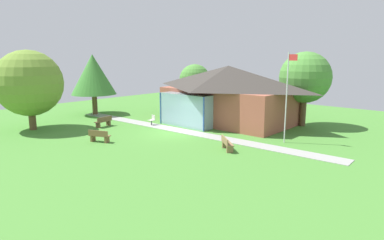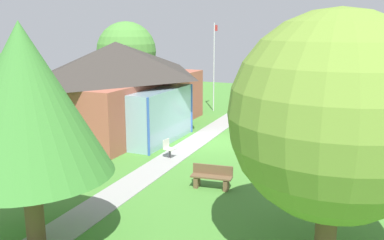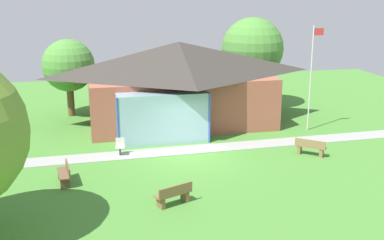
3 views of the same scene
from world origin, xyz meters
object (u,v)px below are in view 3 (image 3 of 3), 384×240
object	(u,v)px
pavilion	(178,82)
flagpole	(311,74)
bench_mid_left	(65,174)
bench_mid_right	(310,148)
patio_chair_west	(120,147)
bench_front_center	(174,195)
tree_behind_pavilion_right	(253,49)
tree_behind_pavilion_left	(68,66)

from	to	relation	value
pavilion	flagpole	size ratio (longest dim) A/B	1.95
pavilion	flagpole	bearing A→B (deg)	-23.43
flagpole	bench_mid_left	world-z (taller)	flagpole
bench_mid_right	patio_chair_west	xyz separation A→B (m)	(-9.20, 2.05, 0.01)
bench_front_center	pavilion	bearing A→B (deg)	55.25
tree_behind_pavilion_right	patio_chair_west	bearing A→B (deg)	-139.67
bench_mid_right	bench_front_center	size ratio (longest dim) A/B	0.92
bench_mid_right	bench_mid_left	bearing A→B (deg)	-135.12
bench_mid_left	flagpole	bearing A→B (deg)	-76.51
bench_front_center	patio_chair_west	xyz separation A→B (m)	(-1.57, 6.17, 0.01)
pavilion	bench_mid_left	xyz separation A→B (m)	(-6.50, -8.21, -2.16)
flagpole	patio_chair_west	size ratio (longest dim) A/B	6.99
pavilion	tree_behind_pavilion_right	size ratio (longest dim) A/B	1.91
bench_front_center	bench_mid_left	distance (m)	5.17
pavilion	tree_behind_pavilion_right	xyz separation A→B (m)	(5.69, 3.03, 1.45)
pavilion	bench_mid_left	bearing A→B (deg)	-128.38
pavilion	flagpole	distance (m)	7.76
tree_behind_pavilion_right	tree_behind_pavilion_left	world-z (taller)	tree_behind_pavilion_right
pavilion	patio_chair_west	xyz separation A→B (m)	(-3.94, -5.15, -2.15)
bench_mid_left	tree_behind_pavilion_right	distance (m)	16.98
bench_mid_right	tree_behind_pavilion_left	bearing A→B (deg)	178.23
bench_mid_left	tree_behind_pavilion_right	size ratio (longest dim) A/B	0.25
pavilion	bench_mid_left	world-z (taller)	pavilion
tree_behind_pavilion_right	bench_mid_left	bearing A→B (deg)	-137.32
patio_chair_west	tree_behind_pavilion_left	world-z (taller)	tree_behind_pavilion_left
bench_front_center	tree_behind_pavilion_left	bearing A→B (deg)	82.73
bench_mid_left	bench_mid_right	bearing A→B (deg)	-92.28
tree_behind_pavilion_left	bench_front_center	bearing A→B (deg)	-74.34
pavilion	patio_chair_west	bearing A→B (deg)	-127.46
bench_mid_right	patio_chair_west	size ratio (longest dim) A/B	1.67
pavilion	bench_mid_right	world-z (taller)	pavilion
flagpole	bench_mid_right	world-z (taller)	flagpole
flagpole	tree_behind_pavilion_left	world-z (taller)	flagpole
tree_behind_pavilion_right	tree_behind_pavilion_left	xyz separation A→B (m)	(-12.14, 0.20, -0.76)
pavilion	tree_behind_pavilion_right	world-z (taller)	tree_behind_pavilion_right
flagpole	bench_front_center	distance (m)	12.88
patio_chair_west	bench_mid_right	bearing A→B (deg)	175.57
bench_mid_left	tree_behind_pavilion_right	bearing A→B (deg)	-54.54
bench_front_center	tree_behind_pavilion_left	xyz separation A→B (m)	(-4.08, 14.55, 2.85)
bench_mid_right	tree_behind_pavilion_right	xyz separation A→B (m)	(0.44, 10.23, 3.62)
pavilion	bench_mid_right	distance (m)	9.17
bench_mid_left	patio_chair_west	world-z (taller)	patio_chair_west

